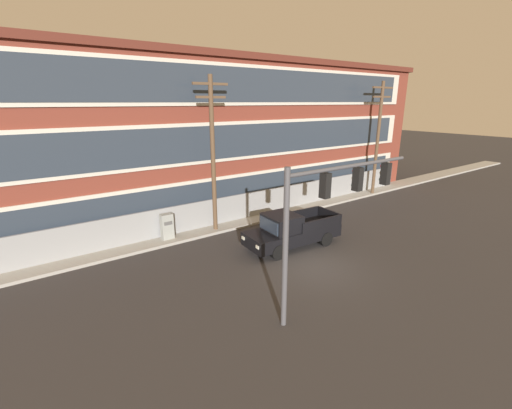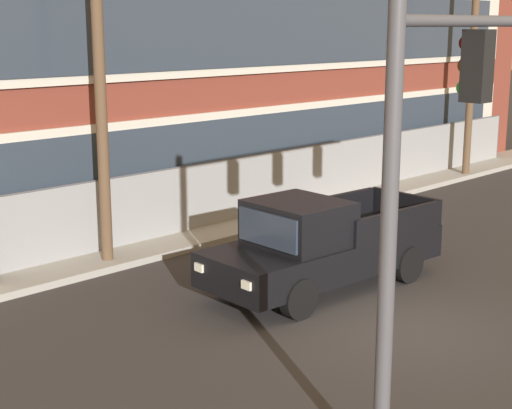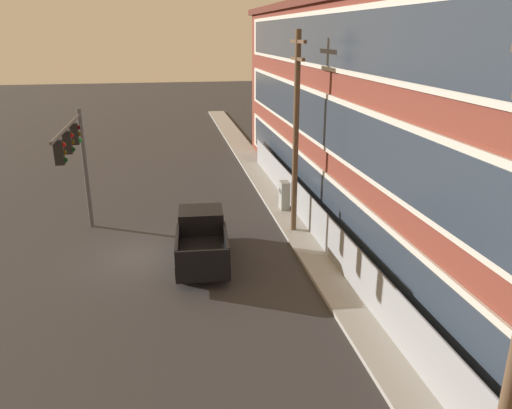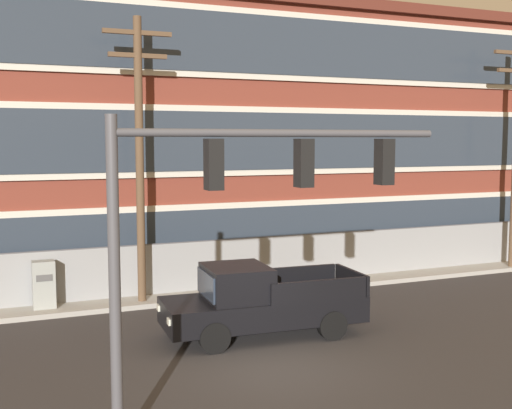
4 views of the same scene
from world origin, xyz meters
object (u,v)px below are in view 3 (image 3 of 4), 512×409
at_px(traffic_signal_mast, 75,151).
at_px(pickup_truck_black, 202,238).
at_px(electrical_cabinet, 284,197).
at_px(utility_pole_near_corner, 296,128).

distance_m(traffic_signal_mast, pickup_truck_black, 6.58).
height_order(pickup_truck_black, electrical_cabinet, pickup_truck_black).
bearing_deg(utility_pole_near_corner, electrical_cabinet, 174.88).
bearing_deg(electrical_cabinet, pickup_truck_black, -42.54).
bearing_deg(electrical_cabinet, traffic_signal_mast, -75.40).
xyz_separation_m(pickup_truck_black, utility_pole_near_corner, (-2.20, 4.50, 4.06)).
bearing_deg(pickup_truck_black, traffic_signal_mast, -117.66).
bearing_deg(utility_pole_near_corner, traffic_signal_mast, -92.63).
relative_size(pickup_truck_black, utility_pole_near_corner, 0.61).
xyz_separation_m(utility_pole_near_corner, electrical_cabinet, (-2.99, 0.27, -4.18)).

